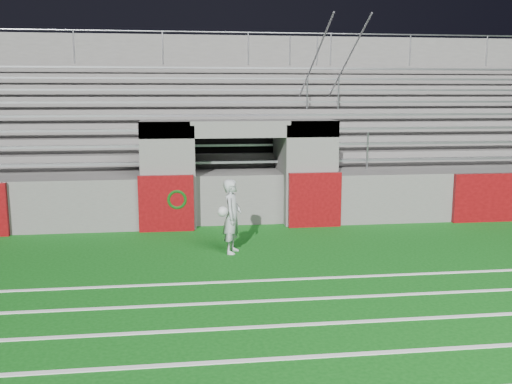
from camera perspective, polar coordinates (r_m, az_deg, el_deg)
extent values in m
plane|color=#0D5111|center=(11.06, 0.17, -7.22)|extent=(90.00, 90.00, 0.00)
cube|color=white|center=(7.37, 4.41, -16.17)|extent=(28.00, 0.09, 0.01)
cube|color=white|center=(8.27, 2.96, -13.19)|extent=(28.00, 0.09, 0.01)
cube|color=white|center=(9.18, 1.83, -10.79)|extent=(28.00, 0.09, 0.01)
cube|color=white|center=(10.11, 0.92, -8.82)|extent=(28.00, 0.09, 0.01)
cube|color=#575552|center=(14.13, -8.97, 1.78)|extent=(1.20, 1.00, 2.60)
cube|color=#575552|center=(14.48, 5.43, 2.04)|extent=(1.20, 1.00, 2.60)
cube|color=black|center=(15.87, -2.29, 2.57)|extent=(2.60, 0.20, 2.50)
cube|color=#575552|center=(14.72, -6.37, 1.96)|extent=(0.10, 2.20, 2.50)
cube|color=#575552|center=(14.94, 2.49, 2.12)|extent=(0.10, 2.20, 2.50)
cube|color=#575552|center=(14.08, -1.70, 6.37)|extent=(4.80, 1.00, 0.40)
cube|color=#575552|center=(18.01, -2.90, 3.10)|extent=(26.00, 8.00, 0.20)
cube|color=#575552|center=(18.09, -2.88, 1.13)|extent=(26.00, 8.00, 1.05)
cube|color=#54070A|center=(13.68, -8.96, -1.13)|extent=(1.30, 0.15, 1.35)
cube|color=#54070A|center=(14.04, 5.89, -0.79)|extent=(1.30, 0.15, 1.35)
cube|color=#54070A|center=(15.79, 22.73, -0.51)|extent=(2.20, 0.15, 1.25)
cube|color=gray|center=(15.08, -2.03, 3.04)|extent=(23.00, 0.28, 0.06)
cube|color=#575552|center=(15.92, -2.32, 3.28)|extent=(24.00, 0.75, 0.38)
cube|color=gray|center=(15.78, -2.30, 4.72)|extent=(23.00, 0.28, 0.06)
cube|color=#575552|center=(16.65, -2.55, 4.22)|extent=(24.00, 0.75, 0.76)
cube|color=gray|center=(16.50, -2.54, 6.26)|extent=(23.00, 0.28, 0.06)
cube|color=#575552|center=(17.38, -2.77, 5.08)|extent=(24.00, 0.75, 1.14)
cube|color=gray|center=(17.23, -2.76, 7.67)|extent=(23.00, 0.28, 0.06)
cube|color=#575552|center=(18.11, -2.96, 5.87)|extent=(24.00, 0.75, 1.52)
cube|color=gray|center=(17.97, -2.97, 8.96)|extent=(23.00, 0.28, 0.06)
cube|color=#575552|center=(18.84, -3.15, 6.59)|extent=(24.00, 0.75, 1.90)
cube|color=gray|center=(18.72, -3.16, 10.16)|extent=(23.00, 0.28, 0.06)
cube|color=#575552|center=(19.58, -3.31, 7.27)|extent=(24.00, 0.75, 2.28)
cube|color=gray|center=(19.47, -3.33, 11.25)|extent=(23.00, 0.28, 0.06)
cube|color=#575552|center=(20.32, -3.47, 7.89)|extent=(24.00, 0.75, 2.66)
cube|color=gray|center=(20.23, -3.50, 12.27)|extent=(23.00, 0.28, 0.06)
cube|color=#575552|center=(20.99, -3.60, 8.12)|extent=(26.00, 0.60, 5.29)
cylinder|color=#A5A8AD|center=(15.22, 7.50, 4.08)|extent=(0.05, 0.05, 1.00)
cylinder|color=#A5A8AD|center=(18.06, 5.15, 9.83)|extent=(0.05, 0.05, 1.00)
cylinder|color=#A5A8AD|center=(21.06, 3.40, 13.97)|extent=(0.05, 0.05, 1.00)
cylinder|color=#A5A8AD|center=(18.07, 5.17, 11.42)|extent=(0.05, 6.02, 3.08)
cylinder|color=#A5A8AD|center=(15.50, 11.08, 4.09)|extent=(0.05, 0.05, 1.00)
cylinder|color=#A5A8AD|center=(18.30, 8.25, 9.77)|extent=(0.05, 0.05, 1.00)
cylinder|color=#A5A8AD|center=(21.27, 6.13, 13.89)|extent=(0.05, 0.05, 1.00)
cylinder|color=#A5A8AD|center=(18.31, 8.29, 11.33)|extent=(0.05, 6.02, 3.08)
cylinder|color=#A5A8AD|center=(21.02, -17.75, 13.68)|extent=(0.05, 0.05, 1.10)
cylinder|color=#A5A8AD|center=(20.71, -9.31, 14.07)|extent=(0.05, 0.05, 1.10)
cylinder|color=#A5A8AD|center=(20.84, -0.78, 14.17)|extent=(0.05, 0.05, 1.10)
cylinder|color=#A5A8AD|center=(21.39, 7.47, 13.97)|extent=(0.05, 0.05, 1.10)
cylinder|color=#A5A8AD|center=(22.34, 15.15, 13.54)|extent=(0.05, 0.05, 1.10)
cylinder|color=#A5A8AD|center=(23.63, 22.07, 12.95)|extent=(0.05, 0.05, 1.10)
cylinder|color=#A5A8AD|center=(20.80, -3.63, 15.68)|extent=(24.00, 0.05, 0.05)
imported|color=#A4ABAE|center=(11.66, -2.40, -2.45)|extent=(0.52, 0.65, 1.53)
sphere|color=silver|center=(11.45, -3.35, -1.96)|extent=(0.21, 0.21, 0.21)
torus|color=#0D451A|center=(13.66, -7.90, -0.69)|extent=(0.55, 0.10, 0.55)
torus|color=#0C3C0D|center=(13.61, -7.90, -0.75)|extent=(0.49, 0.09, 0.49)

